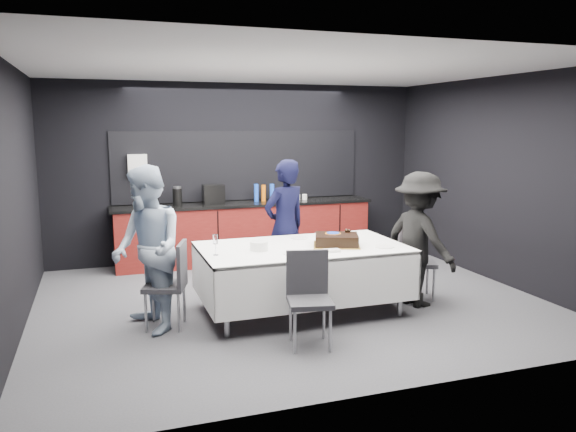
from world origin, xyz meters
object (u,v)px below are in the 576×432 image
object	(u,v)px
person_center	(285,227)
champagne_flute	(215,241)
chair_near	(309,291)
person_right	(419,239)
party_table	(302,258)
chair_left	(172,279)
cake_assembly	(337,240)
plate_stack	(259,246)
person_left	(147,249)
chair_right	(411,256)

from	to	relation	value
person_center	champagne_flute	bearing A→B (deg)	20.52
champagne_flute	chair_near	xyz separation A→B (m)	(0.76, -0.79, -0.40)
person_right	party_table	bearing A→B (deg)	67.24
person_right	chair_near	bearing A→B (deg)	98.56
party_table	chair_left	world-z (taller)	chair_left
party_table	chair_left	size ratio (longest dim) A/B	2.51
champagne_flute	cake_assembly	bearing A→B (deg)	1.23
plate_stack	chair_near	world-z (taller)	chair_near
party_table	person_left	world-z (taller)	person_left
cake_assembly	champagne_flute	xyz separation A→B (m)	(-1.41, -0.03, 0.09)
plate_stack	person_center	world-z (taller)	person_center
cake_assembly	chair_near	world-z (taller)	cake_assembly
cake_assembly	chair_left	size ratio (longest dim) A/B	0.70
cake_assembly	chair_left	xyz separation A→B (m)	(-1.87, 0.08, -0.31)
person_center	person_left	size ratio (longest dim) A/B	0.98
chair_left	person_right	size ratio (longest dim) A/B	0.58
champagne_flute	person_left	xyz separation A→B (m)	(-0.70, 0.09, -0.06)
chair_near	chair_right	bearing A→B (deg)	29.22
chair_left	chair_near	distance (m)	1.51
champagne_flute	chair_near	world-z (taller)	champagne_flute
champagne_flute	person_center	bearing A→B (deg)	40.93
plate_stack	person_left	size ratio (longest dim) A/B	0.11
plate_stack	chair_left	world-z (taller)	chair_left
plate_stack	person_center	bearing A→B (deg)	55.67
person_center	person_left	distance (m)	1.99
party_table	chair_near	world-z (taller)	chair_near
chair_near	person_left	xyz separation A→B (m)	(-1.46, 0.87, 0.34)
cake_assembly	person_right	world-z (taller)	person_right
chair_near	party_table	bearing A→B (deg)	73.76
party_table	cake_assembly	size ratio (longest dim) A/B	3.60
cake_assembly	person_left	xyz separation A→B (m)	(-2.11, 0.06, 0.03)
cake_assembly	champagne_flute	world-z (taller)	champagne_flute
cake_assembly	chair_right	distance (m)	1.14
party_table	person_left	distance (m)	1.74
chair_left	chair_right	world-z (taller)	same
plate_stack	chair_right	distance (m)	2.02
chair_right	chair_near	world-z (taller)	same
person_right	cake_assembly	bearing A→B (deg)	69.94
person_right	person_center	bearing A→B (deg)	38.27
plate_stack	person_right	size ratio (longest dim) A/B	0.12
cake_assembly	plate_stack	distance (m)	0.91
party_table	chair_left	xyz separation A→B (m)	(-1.48, -0.03, -0.11)
party_table	chair_near	bearing A→B (deg)	-106.24
champagne_flute	chair_near	size ratio (longest dim) A/B	0.24
cake_assembly	person_left	size ratio (longest dim) A/B	0.37
party_table	champagne_flute	bearing A→B (deg)	-172.58
party_table	plate_stack	distance (m)	0.56
chair_right	chair_near	size ratio (longest dim) A/B	1.00
champagne_flute	plate_stack	bearing A→B (deg)	9.00
party_table	chair_right	bearing A→B (deg)	1.89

